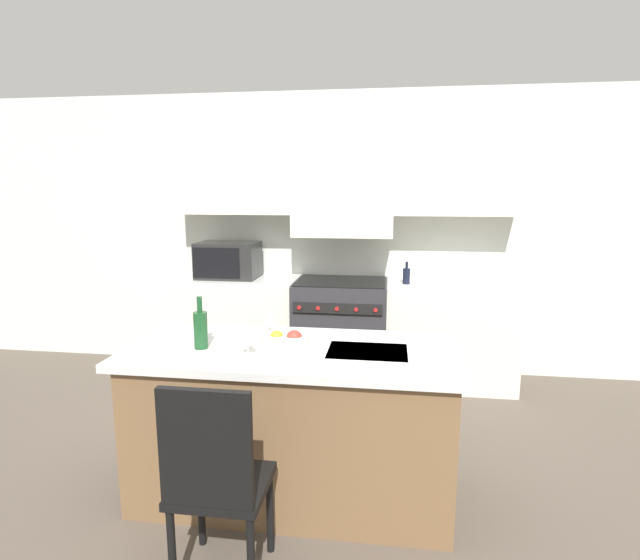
# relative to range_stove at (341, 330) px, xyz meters

# --- Properties ---
(ground_plane) EXTENTS (10.00, 10.00, 0.00)m
(ground_plane) POSITION_rel_range_stove_xyz_m (0.00, -1.92, -0.48)
(ground_plane) COLOR brown
(back_cabinetry) EXTENTS (10.00, 0.46, 2.70)m
(back_cabinetry) POSITION_rel_range_stove_xyz_m (0.00, 0.28, 1.11)
(back_cabinetry) COLOR silver
(back_cabinetry) RESTS_ON ground_plane
(back_counter) EXTENTS (3.15, 0.62, 0.95)m
(back_counter) POSITION_rel_range_stove_xyz_m (-0.00, 0.02, -0.00)
(back_counter) COLOR silver
(back_counter) RESTS_ON ground_plane
(range_stove) EXTENTS (0.85, 0.70, 0.95)m
(range_stove) POSITION_rel_range_stove_xyz_m (0.00, 0.00, 0.00)
(range_stove) COLOR #2D2D33
(range_stove) RESTS_ON ground_plane
(microwave) EXTENTS (0.57, 0.40, 0.34)m
(microwave) POSITION_rel_range_stove_xyz_m (-1.09, 0.02, 0.64)
(microwave) COLOR black
(microwave) RESTS_ON back_counter
(kitchen_island) EXTENTS (1.89, 0.85, 0.90)m
(kitchen_island) POSITION_rel_range_stove_xyz_m (-0.09, -1.85, -0.02)
(kitchen_island) COLOR brown
(kitchen_island) RESTS_ON ground_plane
(island_chair) EXTENTS (0.42, 0.40, 0.99)m
(island_chair) POSITION_rel_range_stove_xyz_m (-0.29, -2.61, 0.07)
(island_chair) COLOR black
(island_chair) RESTS_ON ground_plane
(wine_bottle) EXTENTS (0.08, 0.08, 0.30)m
(wine_bottle) POSITION_rel_range_stove_xyz_m (-0.60, -1.93, 0.54)
(wine_bottle) COLOR #194723
(wine_bottle) RESTS_ON kitchen_island
(wine_glass_near) EXTENTS (0.08, 0.08, 0.18)m
(wine_glass_near) POSITION_rel_range_stove_xyz_m (-0.31, -2.02, 0.55)
(wine_glass_near) COLOR white
(wine_glass_near) RESTS_ON kitchen_island
(wine_glass_far) EXTENTS (0.08, 0.08, 0.18)m
(wine_glass_far) POSITION_rel_range_stove_xyz_m (-0.27, -1.67, 0.55)
(wine_glass_far) COLOR white
(wine_glass_far) RESTS_ON kitchen_island
(fruit_bowl) EXTENTS (0.27, 0.27, 0.10)m
(fruit_bowl) POSITION_rel_range_stove_xyz_m (-0.13, -1.83, 0.46)
(fruit_bowl) COLOR silver
(fruit_bowl) RESTS_ON kitchen_island
(oil_bottle_on_counter) EXTENTS (0.07, 0.07, 0.20)m
(oil_bottle_on_counter) POSITION_rel_range_stove_xyz_m (0.59, -0.06, 0.55)
(oil_bottle_on_counter) COLOR black
(oil_bottle_on_counter) RESTS_ON back_counter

